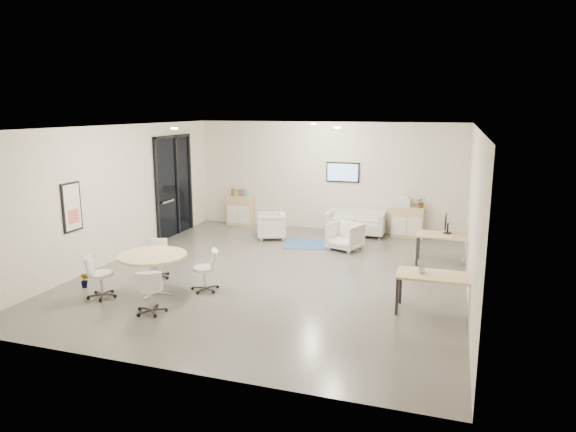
% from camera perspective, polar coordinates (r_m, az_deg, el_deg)
% --- Properties ---
extents(room_shell, '(9.60, 10.60, 4.80)m').
position_cam_1_polar(room_shell, '(11.02, -1.37, 1.53)').
color(room_shell, '#524F4B').
rests_on(room_shell, ground).
extents(glass_door, '(0.09, 1.90, 2.85)m').
position_cam_1_polar(glass_door, '(14.95, -12.54, 3.61)').
color(glass_door, black).
rests_on(glass_door, room_shell).
extents(artwork, '(0.05, 0.54, 1.04)m').
position_cam_1_polar(artwork, '(11.66, -22.89, 0.90)').
color(artwork, black).
rests_on(artwork, room_shell).
extents(wall_tv, '(0.98, 0.06, 0.58)m').
position_cam_1_polar(wall_tv, '(15.12, 6.10, 4.86)').
color(wall_tv, black).
rests_on(wall_tv, room_shell).
extents(ceiling_spots, '(3.14, 4.14, 0.03)m').
position_cam_1_polar(ceiling_spots, '(11.70, -0.97, 9.93)').
color(ceiling_spots, '#FFEAC6').
rests_on(ceiling_spots, room_shell).
extents(sideboard_left, '(0.81, 0.42, 0.91)m').
position_cam_1_polar(sideboard_left, '(16.10, -5.30, 0.62)').
color(sideboard_left, tan).
rests_on(sideboard_left, room_shell).
extents(sideboard_right, '(0.87, 0.42, 0.87)m').
position_cam_1_polar(sideboard_right, '(14.86, 13.14, -0.66)').
color(sideboard_right, tan).
rests_on(sideboard_right, room_shell).
extents(books, '(0.47, 0.14, 0.22)m').
position_cam_1_polar(books, '(16.02, -5.46, 2.62)').
color(books, red).
rests_on(books, sideboard_left).
extents(printer, '(0.47, 0.40, 0.31)m').
position_cam_1_polar(printer, '(14.77, 12.59, 1.58)').
color(printer, white).
rests_on(printer, sideboard_right).
extents(loveseat, '(1.65, 0.85, 0.61)m').
position_cam_1_polar(loveseat, '(14.89, 7.56, -0.82)').
color(loveseat, silver).
rests_on(loveseat, room_shell).
extents(blue_rug, '(1.84, 1.44, 0.01)m').
position_cam_1_polar(blue_rug, '(13.82, 3.05, -3.12)').
color(blue_rug, '#315696').
rests_on(blue_rug, room_shell).
extents(armchair_left, '(0.95, 0.98, 0.79)m').
position_cam_1_polar(armchair_left, '(14.34, -1.89, -0.96)').
color(armchair_left, silver).
rests_on(armchair_left, room_shell).
extents(armchair_right, '(0.94, 0.91, 0.77)m').
position_cam_1_polar(armchair_right, '(13.26, 6.36, -2.13)').
color(armchair_right, silver).
rests_on(armchair_right, room_shell).
extents(desk_rear, '(1.40, 0.74, 0.72)m').
position_cam_1_polar(desk_rear, '(12.42, 17.25, -2.33)').
color(desk_rear, tan).
rests_on(desk_rear, room_shell).
extents(desk_front, '(1.37, 0.69, 0.71)m').
position_cam_1_polar(desk_front, '(9.45, 16.15, -6.71)').
color(desk_front, tan).
rests_on(desk_front, room_shell).
extents(monitor, '(0.20, 0.50, 0.44)m').
position_cam_1_polar(monitor, '(12.50, 17.17, -0.78)').
color(monitor, black).
rests_on(monitor, desk_rear).
extents(round_table, '(1.31, 1.31, 0.80)m').
position_cam_1_polar(round_table, '(10.33, -14.78, -4.60)').
color(round_table, tan).
rests_on(round_table, room_shell).
extents(meeting_chairs, '(2.51, 2.51, 0.82)m').
position_cam_1_polar(meeting_chairs, '(10.42, -14.70, -6.22)').
color(meeting_chairs, white).
rests_on(meeting_chairs, room_shell).
extents(plant_cabinet, '(0.31, 0.33, 0.23)m').
position_cam_1_polar(plant_cabinet, '(14.75, 14.57, 1.36)').
color(plant_cabinet, '#3F7F3F').
rests_on(plant_cabinet, sideboard_right).
extents(plant_floor, '(0.24, 0.35, 0.14)m').
position_cam_1_polar(plant_floor, '(11.29, -21.62, -7.09)').
color(plant_floor, '#3F7F3F').
rests_on(plant_floor, room_shell).
extents(cup, '(0.16, 0.15, 0.13)m').
position_cam_1_polar(cup, '(9.43, 14.61, -5.76)').
color(cup, white).
rests_on(cup, desk_front).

